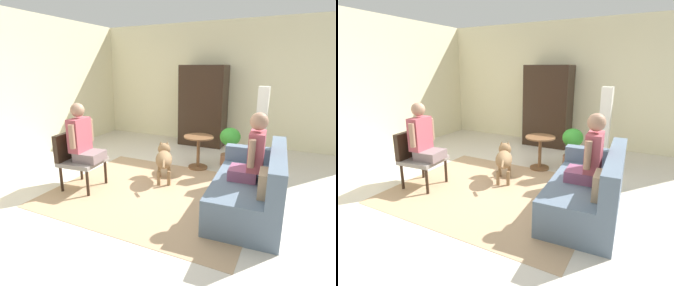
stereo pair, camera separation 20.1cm
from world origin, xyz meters
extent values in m
plane|color=beige|center=(0.00, 0.00, 0.00)|extent=(7.51, 7.51, 0.00)
cube|color=beige|center=(0.00, 3.05, 1.42)|extent=(6.86, 0.12, 2.85)
cube|color=beige|center=(-3.19, 0.30, 1.42)|extent=(0.12, 6.58, 2.85)
cube|color=tan|center=(-0.07, -0.23, 0.00)|extent=(2.90, 2.40, 0.01)
cube|color=slate|center=(1.27, -0.20, 0.22)|extent=(0.93, 1.65, 0.44)
cube|color=slate|center=(1.60, -0.18, 0.65)|extent=(0.28, 1.61, 0.40)
cube|color=slate|center=(1.23, 0.51, 0.56)|extent=(0.84, 0.23, 0.23)
cube|color=tan|center=(1.49, -0.59, 0.58)|extent=(0.12, 0.33, 0.28)
cylinder|color=black|center=(-0.93, -0.28, 0.20)|extent=(0.04, 0.04, 0.40)
cylinder|color=black|center=(-0.88, -0.76, 0.20)|extent=(0.04, 0.04, 0.40)
cylinder|color=black|center=(-1.39, -0.33, 0.20)|extent=(0.04, 0.04, 0.40)
cylinder|color=black|center=(-1.34, -0.80, 0.20)|extent=(0.04, 0.04, 0.40)
cube|color=gray|center=(-1.13, -0.54, 0.43)|extent=(0.62, 0.63, 0.06)
cube|color=black|center=(-1.37, -0.57, 0.66)|extent=(0.14, 0.58, 0.41)
cube|color=#87496D|center=(1.20, -0.20, 0.51)|extent=(0.36, 0.36, 0.14)
cube|color=#B24C59|center=(1.34, -0.19, 0.82)|extent=(0.20, 0.35, 0.48)
sphere|color=#A57A60|center=(1.34, -0.19, 1.19)|extent=(0.22, 0.22, 0.22)
cylinder|color=#A57A60|center=(1.32, -0.41, 0.85)|extent=(0.08, 0.08, 0.34)
cylinder|color=#A57A60|center=(1.29, 0.01, 0.85)|extent=(0.08, 0.08, 0.34)
cube|color=gray|center=(-1.00, -0.53, 0.53)|extent=(0.41, 0.40, 0.14)
cube|color=#B24C59|center=(-1.15, -0.55, 0.84)|extent=(0.22, 0.38, 0.50)
sphere|color=#A57A60|center=(-1.15, -0.55, 1.21)|extent=(0.20, 0.20, 0.20)
cylinder|color=#A57A60|center=(-1.13, -0.32, 0.87)|extent=(0.08, 0.08, 0.35)
cylinder|color=#A57A60|center=(-1.09, -0.76, 0.87)|extent=(0.08, 0.08, 0.35)
cylinder|color=brown|center=(0.17, 1.03, 0.60)|extent=(0.54, 0.54, 0.02)
cylinder|color=brown|center=(0.17, 1.03, 0.29)|extent=(0.06, 0.06, 0.58)
cylinder|color=brown|center=(0.17, 1.03, 0.01)|extent=(0.36, 0.36, 0.03)
ellipsoid|color=olive|center=(-0.13, 0.21, 0.37)|extent=(0.46, 0.58, 0.27)
sphere|color=olive|center=(-0.26, 0.50, 0.45)|extent=(0.22, 0.22, 0.22)
cone|color=olive|center=(-0.31, 0.48, 0.56)|extent=(0.06, 0.06, 0.06)
cone|color=olive|center=(-0.21, 0.52, 0.56)|extent=(0.06, 0.06, 0.06)
cylinder|color=olive|center=(0.02, -0.09, 0.41)|extent=(0.11, 0.18, 0.10)
cylinder|color=olive|center=(-0.28, 0.34, 0.12)|extent=(0.06, 0.06, 0.24)
cylinder|color=olive|center=(-0.13, 0.41, 0.12)|extent=(0.06, 0.06, 0.24)
cylinder|color=olive|center=(-0.12, 0.02, 0.12)|extent=(0.06, 0.06, 0.24)
cylinder|color=olive|center=(0.02, 0.09, 0.12)|extent=(0.06, 0.06, 0.24)
cylinder|color=#996047|center=(0.65, 1.44, 0.10)|extent=(0.32, 0.32, 0.20)
cylinder|color=brown|center=(0.65, 1.44, 0.30)|extent=(0.03, 0.03, 0.20)
ellipsoid|color=green|center=(0.65, 1.44, 0.56)|extent=(0.38, 0.38, 0.34)
cube|color=#4C4742|center=(1.18, 1.51, 0.03)|extent=(0.20, 0.20, 0.06)
cube|color=white|center=(1.18, 1.51, 0.78)|extent=(0.18, 0.18, 1.44)
cube|color=black|center=(-0.29, 2.64, 0.93)|extent=(1.05, 0.56, 1.87)
camera|label=1|loc=(1.75, -3.55, 1.81)|focal=29.28mm
camera|label=2|loc=(1.93, -3.45, 1.81)|focal=29.28mm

